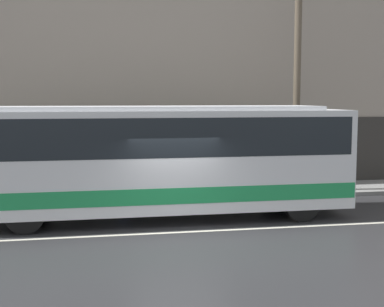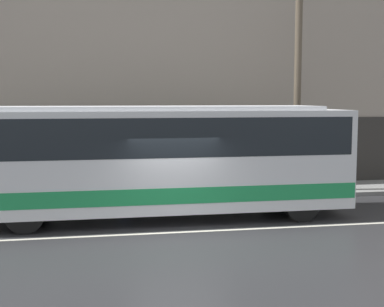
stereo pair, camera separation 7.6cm
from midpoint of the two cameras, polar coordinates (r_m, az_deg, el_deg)
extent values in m
plane|color=#2D2D30|center=(14.45, -1.71, -8.42)|extent=(60.00, 60.00, 0.00)
cube|color=gray|center=(19.60, -4.17, -4.38)|extent=(60.00, 2.67, 0.15)
cube|color=gray|center=(20.91, -4.77, 12.78)|extent=(60.00, 0.30, 12.16)
cube|color=#2D2B28|center=(20.71, -4.61, -0.13)|extent=(60.00, 0.06, 2.80)
cube|color=beige|center=(14.45, -1.71, -8.41)|extent=(54.00, 0.14, 0.01)
cube|color=silver|center=(15.78, -4.55, -0.61)|extent=(11.76, 2.58, 2.88)
cube|color=#1E8C4C|center=(15.91, -4.53, -3.79)|extent=(11.70, 2.60, 0.45)
cube|color=black|center=(15.72, -4.57, 1.97)|extent=(11.41, 2.60, 1.09)
cube|color=orange|center=(17.31, 15.01, 3.94)|extent=(0.12, 1.93, 0.28)
cube|color=silver|center=(15.68, -4.60, 4.84)|extent=(9.99, 2.19, 0.12)
cylinder|color=black|center=(15.94, 11.49, -5.31)|extent=(1.02, 0.28, 1.02)
cylinder|color=black|center=(18.02, 8.77, -3.96)|extent=(1.02, 0.28, 1.02)
cylinder|color=black|center=(14.89, -17.54, -6.26)|extent=(1.02, 0.28, 1.02)
cylinder|color=black|center=(17.10, -16.65, -4.67)|extent=(1.02, 0.28, 1.02)
cylinder|color=brown|center=(20.11, 11.03, 7.48)|extent=(0.26, 0.26, 8.02)
cylinder|color=navy|center=(19.75, -7.37, -1.99)|extent=(0.36, 0.36, 1.45)
sphere|color=tan|center=(19.65, -7.40, 0.48)|extent=(0.27, 0.27, 0.27)
camera|label=1|loc=(0.04, -90.14, -0.01)|focal=50.00mm
camera|label=2|loc=(0.04, 89.86, 0.01)|focal=50.00mm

